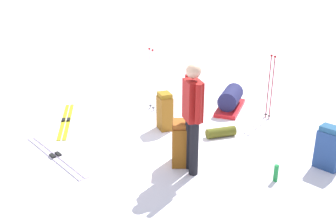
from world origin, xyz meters
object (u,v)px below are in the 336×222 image
object	(u,v)px
backpack_bright	(165,111)
thermos_bottle	(276,173)
ski_poles_planted_near	(151,76)
ski_poles_planted_far	(271,84)
ski_pair_near	(66,121)
ski_pair_far	(55,156)
skier_standing	(192,113)
backpack_small_spare	(180,143)
backpack_large_dark	(329,148)
sleeping_mat_rolled	(221,132)
gear_sled	(230,100)

from	to	relation	value
backpack_bright	thermos_bottle	distance (m)	2.51
ski_poles_planted_near	ski_poles_planted_far	size ratio (longest dim) A/B	1.02
ski_pair_near	backpack_bright	world-z (taller)	backpack_bright
ski_poles_planted_near	ski_pair_far	bearing A→B (deg)	132.52
skier_standing	ski_poles_planted_far	xyz separation A→B (m)	(1.72, -2.10, -0.23)
ski_poles_planted_far	thermos_bottle	xyz separation A→B (m)	(-2.28, 0.97, -0.60)
skier_standing	ski_poles_planted_near	size ratio (longest dim) A/B	1.27
skier_standing	ski_poles_planted_far	world-z (taller)	skier_standing
ski_pair_far	backpack_bright	world-z (taller)	backpack_bright
backpack_small_spare	thermos_bottle	distance (m)	1.50
backpack_large_dark	ski_poles_planted_near	bearing A→B (deg)	35.62
backpack_small_spare	ski_poles_planted_far	xyz separation A→B (m)	(1.46, -2.22, 0.37)
ski_poles_planted_far	skier_standing	bearing A→B (deg)	129.25
backpack_bright	ski_pair_far	bearing A→B (deg)	109.66
ski_poles_planted_near	sleeping_mat_rolled	distance (m)	2.02
backpack_bright	sleeping_mat_rolled	bearing A→B (deg)	-121.60
ski_pair_near	backpack_bright	size ratio (longest dim) A/B	2.53
backpack_small_spare	ski_pair_near	bearing A→B (deg)	39.66
ski_poles_planted_near	sleeping_mat_rolled	size ratio (longest dim) A/B	2.43
ski_pair_near	ski_poles_planted_near	xyz separation A→B (m)	(0.27, -1.80, 0.73)
ski_poles_planted_far	ski_pair_near	bearing A→B (deg)	79.92
ski_pair_near	thermos_bottle	world-z (taller)	thermos_bottle
ski_poles_planted_near	skier_standing	bearing A→B (deg)	-177.43
backpack_small_spare	ski_poles_planted_far	size ratio (longest dim) A/B	0.55
backpack_small_spare	ski_pair_far	bearing A→B (deg)	71.10
skier_standing	sleeping_mat_rolled	bearing A→B (deg)	-39.01
ski_pair_far	ski_poles_planted_far	distance (m)	4.30
gear_sled	ski_pair_far	bearing A→B (deg)	111.26
backpack_bright	backpack_large_dark	bearing A→B (deg)	-133.09
gear_sled	backpack_small_spare	bearing A→B (deg)	141.60
backpack_large_dark	gear_sled	bearing A→B (deg)	11.88
ski_pair_far	backpack_large_dark	size ratio (longest dim) A/B	2.53
ski_pair_far	thermos_bottle	bearing A→B (deg)	-114.92
backpack_bright	ski_poles_planted_near	world-z (taller)	ski_poles_planted_near
ski_pair_near	ski_pair_far	size ratio (longest dim) A/B	1.05
ski_poles_planted_near	gear_sled	bearing A→B (deg)	-103.35
gear_sled	backpack_large_dark	bearing A→B (deg)	-168.12
ski_pair_near	ski_poles_planted_far	distance (m)	4.15
gear_sled	backpack_bright	bearing A→B (deg)	113.23
skier_standing	backpack_small_spare	world-z (taller)	skier_standing
skier_standing	thermos_bottle	size ratio (longest dim) A/B	6.54
backpack_bright	ski_pair_near	bearing A→B (deg)	66.81
backpack_large_dark	ski_pair_far	bearing A→B (deg)	72.69
ski_poles_planted_far	thermos_bottle	bearing A→B (deg)	156.85
thermos_bottle	sleeping_mat_rolled	bearing A→B (deg)	9.19
ski_poles_planted_far	backpack_large_dark	bearing A→B (deg)	179.50
ski_poles_planted_near	ski_poles_planted_far	world-z (taller)	ski_poles_planted_near
ski_poles_planted_near	sleeping_mat_rolled	xyz separation A→B (m)	(-1.64, -0.98, -0.65)
backpack_bright	gear_sled	size ratio (longest dim) A/B	0.61
ski_pair_far	ski_poles_planted_far	world-z (taller)	ski_poles_planted_far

